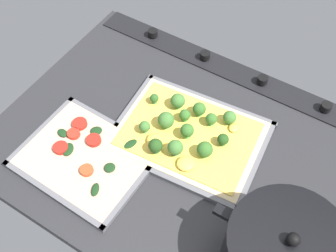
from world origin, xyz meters
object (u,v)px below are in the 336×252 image
Objects in this scene: baking_tray_back at (86,158)px; veggie_pizza_back at (85,155)px; broccoli_pizza at (188,133)px; baking_tray_front at (189,137)px.

baking_tray_back is 0.81cm from veggie_pizza_back.
broccoli_pizza reaches higher than veggie_pizza_back.
baking_tray_back is at bearing 45.75° from baking_tray_front.
baking_tray_back is (17.07, 17.67, -1.68)cm from broccoli_pizza.
veggie_pizza_back is at bearing 44.80° from baking_tray_front.
veggie_pizza_back is (0.29, -0.30, 0.70)cm from baking_tray_back.
broccoli_pizza is at bearing -134.98° from veggie_pizza_back.
veggie_pizza_back is at bearing -46.06° from baking_tray_back.
baking_tray_front is 1.26× the size of baking_tray_back.
veggie_pizza_back is (17.69, 17.57, 0.71)cm from baking_tray_front.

